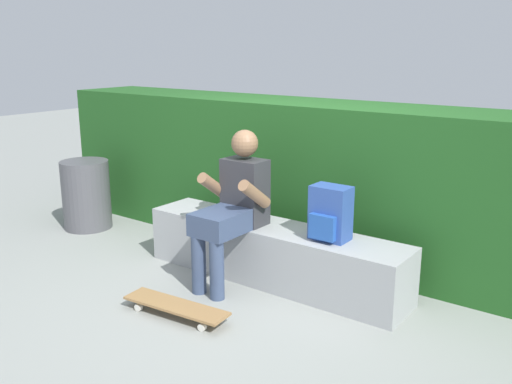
{
  "coord_description": "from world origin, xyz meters",
  "views": [
    {
      "loc": [
        2.4,
        -3.16,
        1.83
      ],
      "look_at": [
        -0.14,
        0.27,
        0.72
      ],
      "focal_mm": 39.47,
      "sensor_mm": 36.0,
      "label": 1
    }
  ],
  "objects_px": {
    "person_skater": "(233,203)",
    "trash_bin": "(86,195)",
    "bench_main": "(273,253)",
    "skateboard_near_person": "(176,306)",
    "backpack_on_bench": "(330,214)"
  },
  "relations": [
    {
      "from": "person_skater",
      "to": "backpack_on_bench",
      "type": "relative_size",
      "value": 3.01
    },
    {
      "from": "skateboard_near_person",
      "to": "backpack_on_bench",
      "type": "distance_m",
      "value": 1.28
    },
    {
      "from": "skateboard_near_person",
      "to": "backpack_on_bench",
      "type": "xyz_separation_m",
      "value": [
        0.69,
        0.91,
        0.57
      ]
    },
    {
      "from": "bench_main",
      "to": "backpack_on_bench",
      "type": "bearing_deg",
      "value": -1.06
    },
    {
      "from": "bench_main",
      "to": "skateboard_near_person",
      "type": "xyz_separation_m",
      "value": [
        -0.18,
        -0.92,
        -0.15
      ]
    },
    {
      "from": "backpack_on_bench",
      "to": "trash_bin",
      "type": "bearing_deg",
      "value": -179.6
    },
    {
      "from": "bench_main",
      "to": "backpack_on_bench",
      "type": "xyz_separation_m",
      "value": [
        0.51,
        -0.01,
        0.42
      ]
    },
    {
      "from": "skateboard_near_person",
      "to": "person_skater",
      "type": "bearing_deg",
      "value": 93.54
    },
    {
      "from": "trash_bin",
      "to": "skateboard_near_person",
      "type": "bearing_deg",
      "value": -22.62
    },
    {
      "from": "skateboard_near_person",
      "to": "trash_bin",
      "type": "distance_m",
      "value": 2.32
    },
    {
      "from": "trash_bin",
      "to": "person_skater",
      "type": "bearing_deg",
      "value": -5.07
    },
    {
      "from": "bench_main",
      "to": "trash_bin",
      "type": "height_order",
      "value": "trash_bin"
    },
    {
      "from": "skateboard_near_person",
      "to": "trash_bin",
      "type": "bearing_deg",
      "value": 157.38
    },
    {
      "from": "bench_main",
      "to": "person_skater",
      "type": "bearing_deg",
      "value": -136.06
    },
    {
      "from": "person_skater",
      "to": "trash_bin",
      "type": "relative_size",
      "value": 1.72
    }
  ]
}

